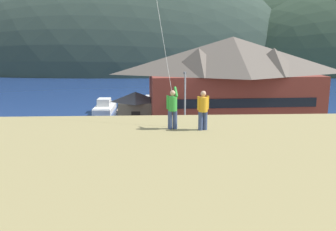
{
  "coord_description": "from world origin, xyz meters",
  "views": [
    {
      "loc": [
        -0.12,
        -24.4,
        10.45
      ],
      "look_at": [
        1.49,
        9.0,
        3.69
      ],
      "focal_mm": 38.01,
      "sensor_mm": 36.0,
      "label": 1
    }
  ],
  "objects_px": {
    "storage_shed_waterside": "(136,108)",
    "parked_car_back_row_right": "(224,150)",
    "wharf_dock": "(130,105)",
    "parked_car_front_row_end": "(151,153)",
    "person_kite_flyer": "(173,108)",
    "parked_car_corner_spot": "(273,147)",
    "parking_light_pole": "(185,105)",
    "harbor_lodge": "(232,78)",
    "parked_car_mid_row_near": "(79,176)",
    "parked_car_lone_by_shed": "(103,147)",
    "person_companion": "(203,109)",
    "parked_car_back_row_left": "(49,148)",
    "parked_car_front_row_silver": "(212,174)",
    "moored_boat_outer_mooring": "(150,104)",
    "moored_boat_wharfside": "(105,107)"
  },
  "relations": [
    {
      "from": "moored_boat_outer_mooring",
      "to": "person_companion",
      "type": "distance_m",
      "value": 43.3
    },
    {
      "from": "harbor_lodge",
      "to": "moored_boat_wharfside",
      "type": "xyz_separation_m",
      "value": [
        -17.75,
        9.7,
        -5.35
      ]
    },
    {
      "from": "parking_light_pole",
      "to": "harbor_lodge",
      "type": "bearing_deg",
      "value": 56.05
    },
    {
      "from": "parked_car_corner_spot",
      "to": "person_companion",
      "type": "xyz_separation_m",
      "value": [
        -9.0,
        -15.86,
        6.58
      ]
    },
    {
      "from": "person_kite_flyer",
      "to": "harbor_lodge",
      "type": "bearing_deg",
      "value": 72.38
    },
    {
      "from": "parked_car_front_row_silver",
      "to": "parked_car_lone_by_shed",
      "type": "bearing_deg",
      "value": 139.94
    },
    {
      "from": "person_kite_flyer",
      "to": "moored_boat_outer_mooring",
      "type": "bearing_deg",
      "value": 91.48
    },
    {
      "from": "person_kite_flyer",
      "to": "storage_shed_waterside",
      "type": "bearing_deg",
      "value": 95.59
    },
    {
      "from": "parked_car_back_row_right",
      "to": "parked_car_lone_by_shed",
      "type": "distance_m",
      "value": 11.2
    },
    {
      "from": "parked_car_mid_row_near",
      "to": "parked_car_front_row_silver",
      "type": "height_order",
      "value": "same"
    },
    {
      "from": "parking_light_pole",
      "to": "parked_car_front_row_silver",
      "type": "bearing_deg",
      "value": -84.47
    },
    {
      "from": "parked_car_mid_row_near",
      "to": "parked_car_back_row_right",
      "type": "bearing_deg",
      "value": 25.56
    },
    {
      "from": "parked_car_corner_spot",
      "to": "parked_car_back_row_right",
      "type": "distance_m",
      "value": 4.79
    },
    {
      "from": "moored_boat_outer_mooring",
      "to": "person_kite_flyer",
      "type": "distance_m",
      "value": 42.97
    },
    {
      "from": "parking_light_pole",
      "to": "parked_car_back_row_right",
      "type": "bearing_deg",
      "value": -55.65
    },
    {
      "from": "harbor_lodge",
      "to": "parked_car_lone_by_shed",
      "type": "height_order",
      "value": "harbor_lodge"
    },
    {
      "from": "parked_car_mid_row_near",
      "to": "person_kite_flyer",
      "type": "height_order",
      "value": "person_kite_flyer"
    },
    {
      "from": "parked_car_corner_spot",
      "to": "person_companion",
      "type": "distance_m",
      "value": 19.39
    },
    {
      "from": "parked_car_mid_row_near",
      "to": "parked_car_lone_by_shed",
      "type": "bearing_deg",
      "value": 83.99
    },
    {
      "from": "parked_car_back_row_right",
      "to": "person_kite_flyer",
      "type": "height_order",
      "value": "person_kite_flyer"
    },
    {
      "from": "parked_car_corner_spot",
      "to": "parking_light_pole",
      "type": "bearing_deg",
      "value": 153.76
    },
    {
      "from": "storage_shed_waterside",
      "to": "person_kite_flyer",
      "type": "distance_m",
      "value": 30.64
    },
    {
      "from": "parked_car_mid_row_near",
      "to": "harbor_lodge",
      "type": "bearing_deg",
      "value": 52.81
    },
    {
      "from": "moored_boat_wharfside",
      "to": "parked_car_corner_spot",
      "type": "distance_m",
      "value": 30.43
    },
    {
      "from": "moored_boat_outer_mooring",
      "to": "parked_car_front_row_silver",
      "type": "bearing_deg",
      "value": -82.25
    },
    {
      "from": "parked_car_back_row_right",
      "to": "parking_light_pole",
      "type": "relative_size",
      "value": 0.57
    },
    {
      "from": "person_kite_flyer",
      "to": "parked_car_back_row_left",
      "type": "bearing_deg",
      "value": 122.22
    },
    {
      "from": "parked_car_mid_row_near",
      "to": "parked_car_lone_by_shed",
      "type": "distance_m",
      "value": 7.33
    },
    {
      "from": "parked_car_front_row_silver",
      "to": "parked_car_back_row_left",
      "type": "bearing_deg",
      "value": 151.48
    },
    {
      "from": "harbor_lodge",
      "to": "parking_light_pole",
      "type": "height_order",
      "value": "harbor_lodge"
    },
    {
      "from": "parked_car_front_row_silver",
      "to": "moored_boat_outer_mooring",
      "type": "bearing_deg",
      "value": 97.75
    },
    {
      "from": "wharf_dock",
      "to": "parked_car_back_row_right",
      "type": "distance_m",
      "value": 30.96
    },
    {
      "from": "storage_shed_waterside",
      "to": "parked_car_front_row_end",
      "type": "height_order",
      "value": "storage_shed_waterside"
    },
    {
      "from": "parked_car_lone_by_shed",
      "to": "person_companion",
      "type": "relative_size",
      "value": 2.48
    },
    {
      "from": "parked_car_front_row_silver",
      "to": "parked_car_corner_spot",
      "type": "bearing_deg",
      "value": 43.97
    },
    {
      "from": "moored_boat_outer_mooring",
      "to": "parked_car_lone_by_shed",
      "type": "relative_size",
      "value": 1.63
    },
    {
      "from": "moored_boat_outer_mooring",
      "to": "parked_car_mid_row_near",
      "type": "height_order",
      "value": "moored_boat_outer_mooring"
    },
    {
      "from": "parked_car_corner_spot",
      "to": "parked_car_front_row_end",
      "type": "xyz_separation_m",
      "value": [
        -11.33,
        -1.24,
        0.0
      ]
    },
    {
      "from": "storage_shed_waterside",
      "to": "parked_car_back_row_right",
      "type": "xyz_separation_m",
      "value": [
        8.53,
        -15.16,
        -1.21
      ]
    },
    {
      "from": "person_kite_flyer",
      "to": "parked_car_front_row_silver",
      "type": "bearing_deg",
      "value": 68.94
    },
    {
      "from": "harbor_lodge",
      "to": "person_companion",
      "type": "height_order",
      "value": "harbor_lodge"
    },
    {
      "from": "parked_car_corner_spot",
      "to": "parking_light_pole",
      "type": "height_order",
      "value": "parking_light_pole"
    },
    {
      "from": "parking_light_pole",
      "to": "person_kite_flyer",
      "type": "height_order",
      "value": "person_kite_flyer"
    },
    {
      "from": "parked_car_back_row_right",
      "to": "parked_car_corner_spot",
      "type": "bearing_deg",
      "value": 8.69
    },
    {
      "from": "wharf_dock",
      "to": "parked_car_front_row_end",
      "type": "relative_size",
      "value": 3.62
    },
    {
      "from": "moored_boat_outer_mooring",
      "to": "parked_car_back_row_left",
      "type": "relative_size",
      "value": 1.61
    },
    {
      "from": "harbor_lodge",
      "to": "person_companion",
      "type": "xyz_separation_m",
      "value": [
        -8.22,
        -30.3,
        1.58
      ]
    },
    {
      "from": "harbor_lodge",
      "to": "parked_car_front_row_end",
      "type": "xyz_separation_m",
      "value": [
        -10.55,
        -15.67,
        -5.0
      ]
    },
    {
      "from": "wharf_dock",
      "to": "parked_car_lone_by_shed",
      "type": "distance_m",
      "value": 27.66
    },
    {
      "from": "person_kite_flyer",
      "to": "person_companion",
      "type": "bearing_deg",
      "value": -11.73
    }
  ]
}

